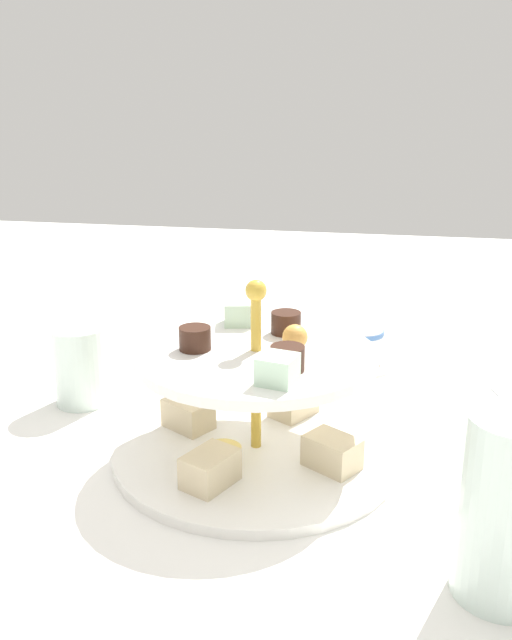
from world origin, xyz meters
The scene contains 6 objects.
ground_plane centered at (0.00, 0.00, 0.00)m, with size 2.40×2.40×0.00m, color white.
tiered_serving_stand centered at (0.00, 0.00, 0.05)m, with size 0.28×0.28×0.18m.
water_glass_tall_right centered at (0.16, 0.21, 0.07)m, with size 0.07×0.07×0.14m, color silver.
water_glass_short_left centered at (-0.26, -0.06, 0.03)m, with size 0.06×0.06×0.07m, color silver.
teacup_with_saucer centered at (-0.26, 0.09, 0.02)m, with size 0.09×0.09×0.05m.
water_glass_mid_back centered at (-0.08, -0.22, 0.05)m, with size 0.06×0.06×0.09m, color silver.
Camera 1 is at (0.59, 0.12, 0.33)m, focal length 38.31 mm.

